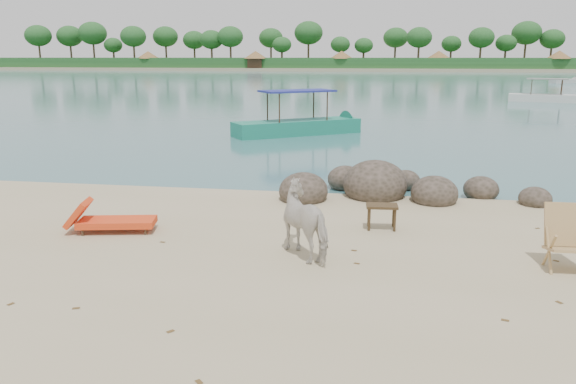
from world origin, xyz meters
name	(u,v)px	position (x,y,z in m)	size (l,w,h in m)	color
water	(377,77)	(0.00, 90.00, 0.00)	(400.00, 400.00, 0.00)	#35696B
far_shore	(379,68)	(0.00, 170.00, 0.00)	(420.00, 90.00, 1.40)	tan
far_scenery	(379,58)	(0.03, 136.70, 3.14)	(420.00, 18.00, 9.50)	#1E4C1E
boulders	(384,188)	(0.99, 5.97, 0.22)	(6.36, 2.97, 1.19)	#322B21
cow	(309,222)	(-0.30, 1.43, 0.63)	(0.68, 1.49, 1.25)	silver
side_table	(381,218)	(0.94, 3.16, 0.25)	(0.62, 0.40, 0.50)	#322414
lounge_chair	(117,219)	(-4.19, 2.16, 0.28)	(1.84, 0.64, 0.55)	#E34A1A
deck_chair	(569,242)	(3.88, 1.37, 0.52)	(0.66, 0.73, 1.04)	tan
boat_near	(297,98)	(-2.84, 17.27, 1.60)	(6.60, 1.48, 3.21)	#187B62
boat_mid	(547,82)	(13.44, 38.90, 1.45)	(5.96, 1.34, 2.91)	silver
boat_far	(565,80)	(24.80, 72.84, 0.31)	(5.31, 1.19, 0.62)	#B7B8B3
dead_leaves	(352,303)	(0.54, -0.38, 0.00)	(8.65, 7.15, 0.00)	brown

